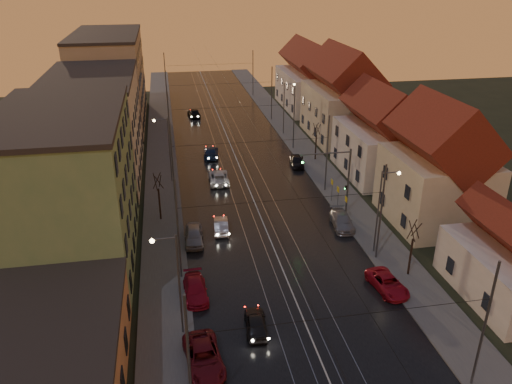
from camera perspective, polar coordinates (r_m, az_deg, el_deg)
ground at (r=36.65m, az=6.27°, el=-16.17°), size 160.00×160.00×0.00m
road at (r=71.19m, az=-2.69°, el=4.82°), size 16.00×120.00×0.04m
sidewalk_left at (r=70.64m, az=-10.77°, el=4.29°), size 4.00×120.00×0.15m
sidewalk_right at (r=73.08m, az=5.13°, el=5.31°), size 4.00×120.00×0.15m
tram_rail_0 at (r=70.94m, az=-4.46°, el=4.73°), size 0.06×120.00×0.03m
tram_rail_1 at (r=71.09m, az=-3.31°, el=4.80°), size 0.06×120.00×0.03m
tram_rail_2 at (r=71.28m, az=-2.08°, el=4.88°), size 0.06×120.00×0.03m
tram_rail_3 at (r=71.48m, az=-0.94°, el=4.95°), size 0.06×120.00×0.03m
apartment_left_0 at (r=33.76m, az=-23.86°, el=-17.68°), size 10.00×14.00×4.50m
apartment_left_1 at (r=44.92m, az=-20.71°, el=0.11°), size 10.00×18.00×13.00m
apartment_left_2 at (r=63.70m, az=-17.93°, el=6.96°), size 10.00×20.00×12.00m
apartment_left_3 at (r=86.64m, az=-16.30°, el=12.21°), size 10.00×24.00×14.00m
house_right_1 at (r=52.19m, az=20.05°, el=2.28°), size 8.67×10.20×10.80m
house_right_2 at (r=63.28m, az=14.30°, el=5.98°), size 9.18×12.24×9.20m
house_right_3 at (r=76.31m, az=9.86°, el=10.35°), size 9.18×14.28×11.50m
house_right_4 at (r=93.16m, az=6.08°, el=12.58°), size 9.18×16.32×10.00m
catenary_pole_l_0 at (r=28.13m, az=-7.65°, el=-19.01°), size 0.16×0.16×9.00m
catenary_pole_r_0 at (r=33.05m, az=24.64°, el=-13.82°), size 0.16×0.16×9.00m
catenary_pole_l_1 at (r=40.41m, az=-8.89°, el=-4.40°), size 0.16×0.16×9.00m
catenary_pole_r_1 at (r=43.98m, az=14.08°, el=-2.39°), size 0.16×0.16×9.00m
catenary_pole_l_2 at (r=54.09m, az=-9.51°, el=3.14°), size 0.16×0.16×9.00m
catenary_pole_r_2 at (r=56.80m, az=8.12°, el=4.27°), size 0.16×0.16×9.00m
catenary_pole_l_3 at (r=68.32m, az=-9.87°, el=7.59°), size 0.16×0.16×9.00m
catenary_pole_r_3 at (r=70.49m, az=4.37°, el=8.39°), size 0.16×0.16×9.00m
catenary_pole_l_4 at (r=82.82m, az=-10.11°, el=10.49°), size 0.16×0.16×9.00m
catenary_pole_r_4 at (r=84.62m, az=1.81°, el=11.14°), size 0.16×0.16×9.00m
catenary_pole_l_5 at (r=100.42m, az=-10.31°, el=12.86°), size 0.16×0.16×9.00m
catenary_pole_r_5 at (r=101.91m, az=-0.35°, el=13.41°), size 0.16×0.16×9.00m
street_lamp_0 at (r=34.20m, az=-9.33°, el=-9.45°), size 1.75×0.32×8.00m
street_lamp_1 at (r=44.83m, az=14.22°, el=-1.33°), size 1.75×0.32×8.00m
street_lamp_2 at (r=59.61m, az=-10.18°, el=5.49°), size 1.75×0.32×8.00m
street_lamp_3 at (r=77.06m, az=3.44°, el=10.10°), size 1.75×0.32×8.00m
traffic_light_mast at (r=51.29m, az=9.52°, el=2.07°), size 5.30×0.32×7.20m
bare_tree_0 at (r=51.19m, az=-11.01°, el=-0.68°), size 1.09×1.09×5.11m
bare_tree_1 at (r=43.24m, az=17.34°, el=-6.32°), size 1.09×1.09×5.11m
bare_tree_2 at (r=66.97m, az=6.88°, el=5.63°), size 1.09×1.09×5.11m
driving_car_0 at (r=36.62m, az=-0.01°, el=-14.74°), size 1.81×3.85×1.28m
driving_car_1 at (r=49.06m, az=-4.02°, el=-3.83°), size 1.64×3.96×1.27m
driving_car_2 at (r=60.11m, az=-4.28°, el=1.70°), size 2.49×5.08×1.39m
driving_car_3 at (r=68.59m, az=-5.17°, el=4.58°), size 2.43×4.99×1.40m
driving_car_4 at (r=88.04m, az=-7.12°, el=8.98°), size 2.29×4.62×1.52m
parked_left_1 at (r=34.14m, az=-6.00°, el=-18.24°), size 2.72×5.13×1.37m
parked_left_2 at (r=40.16m, az=-6.94°, el=-10.98°), size 1.93×4.40×1.26m
parked_left_3 at (r=47.38m, az=-7.11°, el=-4.93°), size 1.92×4.34×1.45m
parked_right_0 at (r=41.92m, az=14.79°, el=-10.06°), size 2.54×4.61×1.22m
parked_right_1 at (r=50.48m, az=9.80°, el=-3.25°), size 2.33×4.77×1.33m
parked_right_2 at (r=65.25m, az=4.69°, el=3.53°), size 2.09×4.15×1.36m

